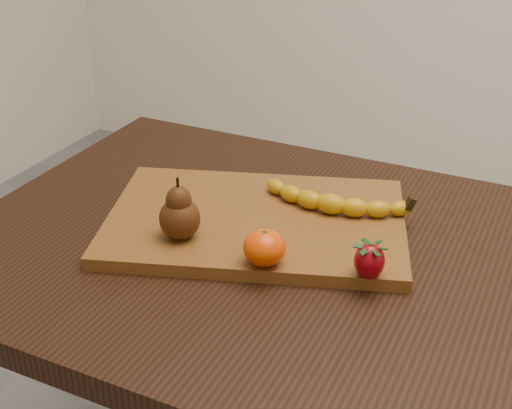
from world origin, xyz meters
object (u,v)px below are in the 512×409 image
at_px(table, 291,303).
at_px(cutting_board, 256,222).
at_px(pear, 179,208).
at_px(mandarin, 264,248).

xyz_separation_m(table, cutting_board, (-0.08, 0.03, 0.11)).
relative_size(cutting_board, pear, 4.83).
height_order(cutting_board, pear, pear).
relative_size(table, pear, 10.74).
height_order(table, pear, pear).
bearing_deg(cutting_board, table, -41.84).
distance_m(table, cutting_board, 0.14).
bearing_deg(cutting_board, pear, -143.90).
height_order(table, cutting_board, cutting_board).
bearing_deg(table, mandarin, -95.66).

